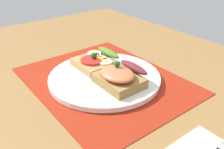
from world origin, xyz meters
The scene contains 5 objects.
ground_plane centered at (0.00, 0.00, -1.60)cm, with size 120.00×90.00×3.20cm, color olive.
placemat centered at (0.00, 0.00, 0.15)cm, with size 40.88×32.69×0.30cm, color maroon.
plate centered at (0.00, 0.00, 0.92)cm, with size 27.41×27.41×1.23cm, color white.
sandwich_egg_tomato centered at (-5.61, 1.48, 2.97)cm, with size 9.99×10.26×3.99cm.
sandwich_salmon centered at (5.72, 0.09, 3.58)cm, with size 10.47×9.85×5.65cm.
Camera 1 is at (43.40, -31.15, 30.74)cm, focal length 39.69 mm.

